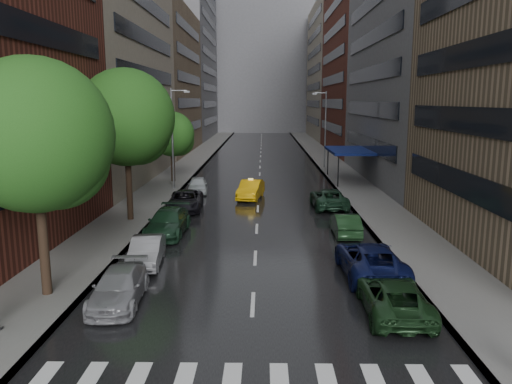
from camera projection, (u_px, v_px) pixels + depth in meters
ground at (250, 354)px, 16.15m from camera, size 220.00×220.00×0.00m
road at (260, 163)px, 65.32m from camera, size 14.00×140.00×0.01m
sidewalk_left at (192, 162)px, 65.44m from camera, size 4.00×140.00×0.15m
sidewalk_right at (329, 163)px, 65.18m from camera, size 4.00×140.00×0.15m
buildings_left at (156, 44)px, 71.29m from camera, size 8.00×108.00×38.00m
buildings_right at (369, 49)px, 68.97m from camera, size 8.05×109.10×36.00m
building_far at (262, 69)px, 129.30m from camera, size 40.00×14.00×32.00m
tree_near at (35, 135)px, 19.63m from camera, size 6.17×6.17×9.83m
tree_mid at (126, 118)px, 32.62m from camera, size 6.40×6.40×10.20m
tree_far at (172, 134)px, 49.03m from camera, size 4.42×4.42×7.05m
taxi at (251, 190)px, 41.50m from camera, size 2.37×4.93×1.56m
parked_cars_left at (172, 217)px, 31.83m from camera, size 2.72×28.99×1.56m
parked_cars_right at (354, 236)px, 27.36m from camera, size 2.77×24.50×1.59m
street_lamp_left at (173, 136)px, 44.88m from camera, size 1.74×0.22×9.00m
street_lamp_right at (325, 128)px, 59.41m from camera, size 1.74×0.22×9.00m
awning at (349, 151)px, 49.87m from camera, size 4.00×8.00×3.12m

